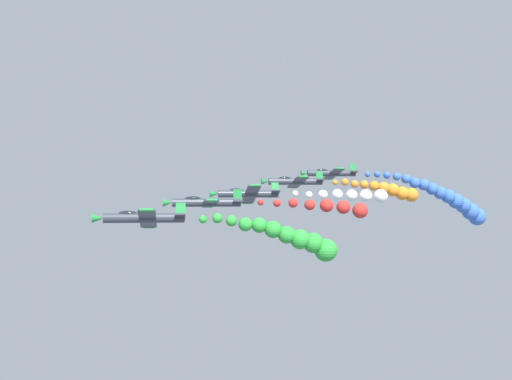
{
  "coord_description": "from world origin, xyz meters",
  "views": [
    {
      "loc": [
        -94.37,
        13.06,
        92.42
      ],
      "look_at": [
        0.0,
        0.0,
        93.17
      ],
      "focal_mm": 45.1,
      "sensor_mm": 36.0,
      "label": 1
    }
  ],
  "objects_px": {
    "airplane_left_inner": "(205,202)",
    "airplane_right_inner": "(247,194)",
    "airplane_left_outer": "(294,181)",
    "airplane_lead": "(142,218)",
    "airplane_right_outer": "(330,173)"
  },
  "relations": [
    {
      "from": "airplane_left_inner",
      "to": "airplane_right_inner",
      "type": "xyz_separation_m",
      "value": [
        10.27,
        -6.81,
        1.17
      ]
    },
    {
      "from": "airplane_left_inner",
      "to": "airplane_left_outer",
      "type": "xyz_separation_m",
      "value": [
        19.98,
        -15.94,
        3.23
      ]
    },
    {
      "from": "airplane_lead",
      "to": "airplane_left_inner",
      "type": "distance_m",
      "value": 13.66
    },
    {
      "from": "airplane_right_inner",
      "to": "airplane_left_outer",
      "type": "xyz_separation_m",
      "value": [
        9.71,
        -9.13,
        2.06
      ]
    },
    {
      "from": "airplane_lead",
      "to": "airplane_right_outer",
      "type": "xyz_separation_m",
      "value": [
        42.12,
        -32.61,
        6.6
      ]
    },
    {
      "from": "airplane_left_outer",
      "to": "airplane_right_outer",
      "type": "distance_m",
      "value": 14.28
    },
    {
      "from": "airplane_left_inner",
      "to": "airplane_left_outer",
      "type": "relative_size",
      "value": 1.0
    },
    {
      "from": "airplane_lead",
      "to": "airplane_left_inner",
      "type": "xyz_separation_m",
      "value": [
        11.17,
        -7.7,
        1.59
      ]
    },
    {
      "from": "airplane_left_inner",
      "to": "airplane_right_inner",
      "type": "distance_m",
      "value": 12.38
    },
    {
      "from": "airplane_right_inner",
      "to": "airplane_right_outer",
      "type": "xyz_separation_m",
      "value": [
        20.68,
        -18.1,
        3.83
      ]
    },
    {
      "from": "airplane_left_inner",
      "to": "airplane_left_outer",
      "type": "distance_m",
      "value": 25.77
    },
    {
      "from": "airplane_lead",
      "to": "airplane_left_outer",
      "type": "relative_size",
      "value": 1.0
    },
    {
      "from": "airplane_right_inner",
      "to": "airplane_left_outer",
      "type": "height_order",
      "value": "airplane_left_outer"
    },
    {
      "from": "airplane_left_inner",
      "to": "airplane_lead",
      "type": "bearing_deg",
      "value": 145.42
    },
    {
      "from": "airplane_lead",
      "to": "airplane_left_outer",
      "type": "distance_m",
      "value": 39.4
    }
  ]
}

